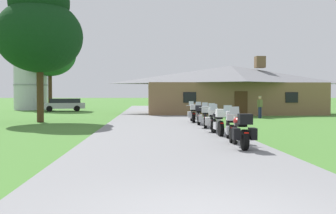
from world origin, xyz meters
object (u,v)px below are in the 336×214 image
motorcycle_green_farthest_in_row (193,113)px  parked_silver_suv_far_left (64,104)px  motorcycle_black_sixth_in_row (199,115)px  bystander_olive_shirt_near_lodge (260,106)px  motorcycle_green_second_in_row (230,126)px  motorcycle_black_third_in_row (218,122)px  tree_left_near (39,26)px  motorcycle_red_nearest_to_camera (241,131)px  motorcycle_black_fifth_in_row (205,117)px  tree_left_far (50,48)px  motorcycle_green_fourth_in_row (213,119)px  metal_silo_distant (31,81)px

motorcycle_green_farthest_in_row → parked_silver_suv_far_left: bearing=123.7°
motorcycle_black_sixth_in_row → bystander_olive_shirt_near_lodge: bearing=56.7°
motorcycle_green_second_in_row → motorcycle_black_third_in_row: same height
motorcycle_black_third_in_row → tree_left_near: (-9.94, 9.23, 5.60)m
motorcycle_red_nearest_to_camera → motorcycle_black_sixth_in_row: (0.02, 10.25, 0.01)m
bystander_olive_shirt_near_lodge → tree_left_near: 16.81m
motorcycle_black_fifth_in_row → tree_left_near: size_ratio=0.21×
motorcycle_red_nearest_to_camera → tree_left_far: 37.77m
motorcycle_red_nearest_to_camera → motorcycle_black_sixth_in_row: bearing=90.8°
motorcycle_black_sixth_in_row → tree_left_far: (-14.39, 24.03, 6.70)m
motorcycle_green_fourth_in_row → parked_silver_suv_far_left: size_ratio=0.43×
motorcycle_black_third_in_row → tree_left_far: 34.04m
motorcycle_green_second_in_row → motorcycle_black_sixth_in_row: (-0.07, 8.26, 0.00)m
motorcycle_black_third_in_row → motorcycle_green_farthest_in_row: (-0.12, 7.99, -0.01)m
motorcycle_red_nearest_to_camera → motorcycle_black_fifth_in_row: same height
motorcycle_black_sixth_in_row → motorcycle_green_farthest_in_row: (-0.11, 1.91, -0.01)m
motorcycle_red_nearest_to_camera → parked_silver_suv_far_left: (-12.07, 30.78, 0.17)m
motorcycle_black_sixth_in_row → motorcycle_black_fifth_in_row: bearing=-82.0°
bystander_olive_shirt_near_lodge → motorcycle_black_sixth_in_row: bearing=-163.9°
motorcycle_green_second_in_row → motorcycle_black_sixth_in_row: 8.26m
motorcycle_black_sixth_in_row → motorcycle_black_third_in_row: bearing=-83.3°
motorcycle_black_sixth_in_row → parked_silver_suv_far_left: (-12.09, 20.53, 0.16)m
motorcycle_green_fourth_in_row → motorcycle_red_nearest_to_camera: bearing=-83.5°
motorcycle_green_fourth_in_row → motorcycle_green_farthest_in_row: size_ratio=1.00×
motorcycle_black_fifth_in_row → motorcycle_black_sixth_in_row: (-0.05, 2.21, 0.01)m
motorcycle_red_nearest_to_camera → bystander_olive_shirt_near_lodge: bearing=72.6°
motorcycle_black_third_in_row → motorcycle_green_fourth_in_row: bearing=86.6°
motorcycle_red_nearest_to_camera → parked_silver_suv_far_left: bearing=112.4°
tree_left_far → metal_silo_distant: tree_left_far is taller
motorcycle_red_nearest_to_camera → motorcycle_black_third_in_row: 4.18m
motorcycle_red_nearest_to_camera → motorcycle_green_second_in_row: size_ratio=1.00×
motorcycle_green_second_in_row → motorcycle_black_fifth_in_row: bearing=96.3°
motorcycle_red_nearest_to_camera → tree_left_far: (-14.38, 34.28, 6.71)m
motorcycle_black_third_in_row → tree_left_far: tree_left_far is taller
motorcycle_black_sixth_in_row → motorcycle_red_nearest_to_camera: bearing=-83.5°
motorcycle_green_fourth_in_row → motorcycle_black_fifth_in_row: bearing=97.8°
motorcycle_black_third_in_row → bystander_olive_shirt_near_lodge: bearing=65.0°
motorcycle_green_second_in_row → motorcycle_green_fourth_in_row: (0.01, 3.90, -0.01)m
motorcycle_red_nearest_to_camera → bystander_olive_shirt_near_lodge: bystander_olive_shirt_near_lodge is taller
bystander_olive_shirt_near_lodge → metal_silo_distant: 29.34m
motorcycle_green_fourth_in_row → tree_left_far: 32.55m
metal_silo_distant → motorcycle_black_third_in_row: bearing=-61.5°
motorcycle_black_third_in_row → motorcycle_green_farthest_in_row: bearing=89.5°
tree_left_far → motorcycle_red_nearest_to_camera: bearing=-67.2°
motorcycle_green_farthest_in_row → motorcycle_green_second_in_row: bearing=-88.1°
motorcycle_green_fourth_in_row → motorcycle_black_sixth_in_row: 4.35m
motorcycle_green_fourth_in_row → motorcycle_black_sixth_in_row: (-0.07, 4.35, 0.01)m
motorcycle_green_second_in_row → motorcycle_black_third_in_row: (-0.05, 2.18, 0.00)m
motorcycle_green_farthest_in_row → parked_silver_suv_far_left: parked_silver_suv_far_left is taller
motorcycle_black_fifth_in_row → motorcycle_black_sixth_in_row: size_ratio=1.00×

